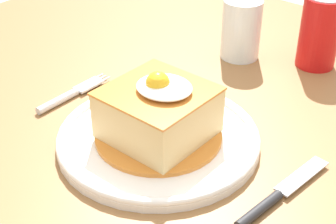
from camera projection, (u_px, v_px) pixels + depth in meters
name	position (u px, v px, depth m)	size (l,w,h in m)	color
dining_table	(213.00, 189.00, 0.75)	(1.34, 1.06, 0.73)	olive
main_plate	(158.00, 137.00, 0.69)	(0.27, 0.27, 0.02)	white
sandwich_meal	(158.00, 114.00, 0.67)	(0.17, 0.17, 0.10)	orange
fork	(68.00, 96.00, 0.79)	(0.02, 0.14, 0.01)	silver
knife	(272.00, 200.00, 0.59)	(0.03, 0.17, 0.01)	#262628
soda_can	(319.00, 32.00, 0.85)	(0.07, 0.07, 0.12)	red
drinking_glass	(241.00, 33.00, 0.89)	(0.07, 0.07, 0.10)	#3F2314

